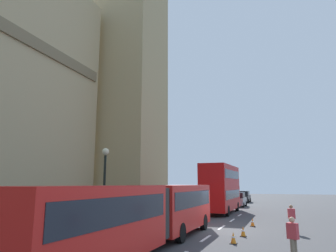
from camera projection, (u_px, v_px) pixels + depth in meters
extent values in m
plane|color=#424244|center=(218.00, 230.00, 20.00)|extent=(160.00, 160.00, 0.00)
cube|color=silver|center=(206.00, 238.00, 16.78)|extent=(2.20, 0.16, 0.01)
cube|color=silver|center=(222.00, 227.00, 21.01)|extent=(2.20, 0.16, 0.01)
cube|color=silver|center=(232.00, 220.00, 25.23)|extent=(2.20, 0.16, 0.01)
cube|color=silver|center=(240.00, 215.00, 29.46)|extent=(2.20, 0.16, 0.01)
cube|color=tan|center=(128.00, 38.00, 45.01)|extent=(9.13, 9.13, 48.74)
cube|color=red|center=(175.00, 206.00, 18.31)|extent=(7.77, 2.50, 2.50)
cube|color=#1E232D|center=(175.00, 199.00, 18.39)|extent=(7.15, 2.54, 0.90)
cube|color=red|center=(90.00, 223.00, 10.35)|extent=(7.77, 2.50, 2.50)
cube|color=#1E232D|center=(91.00, 209.00, 10.43)|extent=(7.15, 2.54, 0.90)
cylinder|color=#2D2D2D|center=(144.00, 212.00, 14.33)|extent=(2.37, 2.38, 2.25)
cylinder|color=black|center=(204.00, 222.00, 19.98)|extent=(1.00, 0.30, 1.00)
cylinder|color=black|center=(181.00, 233.00, 15.56)|extent=(1.00, 0.30, 1.00)
cube|color=#B20F0F|center=(221.00, 197.00, 31.73)|extent=(9.71, 2.50, 2.40)
cube|color=#1E232D|center=(221.00, 194.00, 31.80)|extent=(8.74, 2.54, 0.84)
cube|color=#B20F0F|center=(221.00, 176.00, 32.15)|extent=(9.52, 2.50, 2.10)
cube|color=#1E232D|center=(221.00, 175.00, 32.17)|extent=(8.74, 2.54, 0.84)
cylinder|color=black|center=(237.00, 206.00, 33.98)|extent=(1.00, 0.30, 1.00)
cylinder|color=black|center=(227.00, 211.00, 28.28)|extent=(1.00, 0.30, 1.00)
cube|color=gray|center=(238.00, 201.00, 40.89)|extent=(4.40, 1.80, 0.90)
cube|color=black|center=(238.00, 195.00, 40.86)|extent=(2.46, 1.66, 0.70)
cylinder|color=black|center=(246.00, 204.00, 41.83)|extent=(0.64, 0.30, 0.64)
cylinder|color=black|center=(243.00, 205.00, 39.24)|extent=(0.64, 0.30, 0.64)
cube|color=black|center=(244.00, 198.00, 50.46)|extent=(4.40, 1.80, 0.90)
cube|color=black|center=(244.00, 193.00, 50.43)|extent=(2.46, 1.66, 0.70)
cylinder|color=black|center=(250.00, 200.00, 51.40)|extent=(0.64, 0.30, 0.64)
cylinder|color=black|center=(248.00, 201.00, 48.82)|extent=(0.64, 0.30, 0.64)
cube|color=black|center=(234.00, 244.00, 15.25)|extent=(0.36, 0.36, 0.03)
cone|color=orange|center=(233.00, 238.00, 15.30)|extent=(0.28, 0.28, 0.55)
cylinder|color=white|center=(233.00, 237.00, 15.31)|extent=(0.17, 0.17, 0.08)
cube|color=black|center=(243.00, 236.00, 17.37)|extent=(0.36, 0.36, 0.03)
cone|color=orange|center=(243.00, 231.00, 17.43)|extent=(0.28, 0.28, 0.55)
cylinder|color=white|center=(243.00, 231.00, 17.43)|extent=(0.17, 0.17, 0.08)
cube|color=black|center=(253.00, 226.00, 21.56)|extent=(0.36, 0.36, 0.03)
cone|color=orange|center=(253.00, 222.00, 21.62)|extent=(0.28, 0.28, 0.55)
cylinder|color=white|center=(253.00, 222.00, 21.62)|extent=(0.17, 0.17, 0.08)
cylinder|color=black|center=(103.00, 230.00, 18.84)|extent=(0.32, 0.32, 0.30)
cylinder|color=black|center=(104.00, 193.00, 19.26)|extent=(0.16, 0.16, 4.80)
sphere|color=beige|center=(106.00, 152.00, 19.77)|extent=(0.44, 0.44, 0.44)
cylinder|color=#726651|center=(295.00, 250.00, 11.74)|extent=(0.16, 0.16, 0.86)
cylinder|color=#726651|center=(293.00, 251.00, 11.61)|extent=(0.16, 0.16, 0.86)
cube|color=#BF383F|center=(293.00, 231.00, 11.81)|extent=(0.40, 0.47, 0.60)
sphere|color=tan|center=(292.00, 220.00, 11.89)|extent=(0.22, 0.22, 0.22)
cylinder|color=#262D4C|center=(292.00, 226.00, 18.76)|extent=(0.16, 0.16, 0.86)
cylinder|color=#262D4C|center=(293.00, 226.00, 18.56)|extent=(0.16, 0.16, 0.86)
cube|color=#BF383F|center=(291.00, 214.00, 18.80)|extent=(0.33, 0.45, 0.60)
sphere|color=#936B4C|center=(291.00, 207.00, 18.88)|extent=(0.22, 0.22, 0.22)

